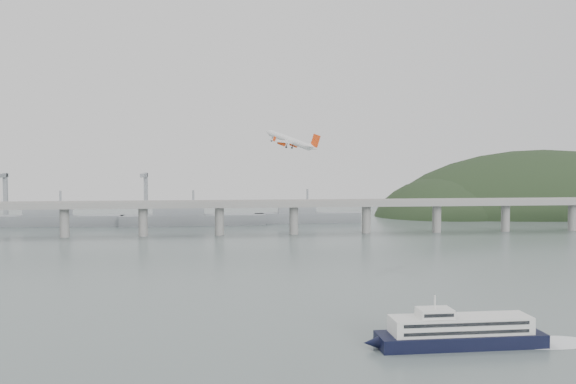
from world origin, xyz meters
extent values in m
plane|color=slate|center=(0.00, 0.00, 0.00)|extent=(900.00, 900.00, 0.00)
cube|color=gray|center=(0.00, 200.00, 20.00)|extent=(800.00, 22.00, 2.20)
cube|color=gray|center=(0.00, 189.50, 22.00)|extent=(800.00, 0.60, 1.80)
cube|color=gray|center=(0.00, 210.50, 22.00)|extent=(800.00, 0.60, 1.80)
cylinder|color=gray|center=(-130.00, 200.00, 9.50)|extent=(6.00, 6.00, 21.00)
cylinder|color=gray|center=(-80.00, 200.00, 9.50)|extent=(6.00, 6.00, 21.00)
cylinder|color=gray|center=(-30.00, 200.00, 9.50)|extent=(6.00, 6.00, 21.00)
cylinder|color=gray|center=(20.00, 200.00, 9.50)|extent=(6.00, 6.00, 21.00)
cylinder|color=gray|center=(70.00, 200.00, 9.50)|extent=(6.00, 6.00, 21.00)
cylinder|color=gray|center=(120.00, 200.00, 9.50)|extent=(6.00, 6.00, 21.00)
cylinder|color=gray|center=(170.00, 200.00, 9.50)|extent=(6.00, 6.00, 21.00)
cylinder|color=gray|center=(220.00, 200.00, 9.50)|extent=(6.00, 6.00, 21.00)
ellipsoid|color=black|center=(270.00, 330.00, -18.00)|extent=(320.00, 150.00, 156.00)
ellipsoid|color=black|center=(175.00, 320.00, -12.00)|extent=(140.00, 110.00, 96.00)
cube|color=gray|center=(-150.00, 270.00, 4.00)|extent=(95.67, 20.15, 8.00)
cube|color=gray|center=(-159.50, 270.00, 12.00)|extent=(33.90, 15.02, 8.00)
cylinder|color=gray|center=(-150.00, 270.00, 20.00)|extent=(1.60, 1.60, 14.00)
cube|color=gray|center=(-50.00, 265.00, 4.00)|extent=(110.55, 21.43, 8.00)
cube|color=gray|center=(-61.00, 265.00, 12.00)|extent=(39.01, 16.73, 8.00)
cylinder|color=gray|center=(-50.00, 265.00, 20.00)|extent=(1.60, 1.60, 14.00)
cube|color=gray|center=(40.00, 275.00, 4.00)|extent=(85.00, 13.60, 8.00)
cube|color=gray|center=(31.50, 275.00, 12.00)|extent=(29.75, 11.90, 8.00)
cylinder|color=gray|center=(40.00, 275.00, 20.00)|extent=(1.60, 1.60, 14.00)
cube|color=gray|center=(-200.00, 300.00, 20.00)|extent=(3.00, 3.00, 40.00)
cube|color=gray|center=(-200.00, 290.00, 38.00)|extent=(3.00, 28.00, 3.00)
cube|color=gray|center=(-90.00, 300.00, 20.00)|extent=(3.00, 3.00, 40.00)
cube|color=gray|center=(-90.00, 290.00, 38.00)|extent=(3.00, 28.00, 3.00)
cube|color=black|center=(34.43, -52.63, 1.79)|extent=(44.95, 11.26, 3.59)
cone|color=black|center=(10.23, -52.90, 1.79)|extent=(4.52, 3.64, 3.59)
cube|color=silver|center=(34.43, -52.63, 5.83)|extent=(37.76, 9.39, 4.48)
cube|color=black|center=(34.48, -57.15, 6.99)|extent=(34.07, 0.53, 0.90)
cube|color=black|center=(34.48, -57.15, 4.84)|extent=(34.07, 0.53, 0.90)
cube|color=black|center=(34.38, -48.10, 6.99)|extent=(34.07, 0.53, 0.90)
cube|color=black|center=(34.38, -48.10, 4.84)|extent=(34.07, 0.53, 0.90)
cube|color=silver|center=(27.26, -52.71, 9.24)|extent=(9.04, 6.38, 2.33)
cube|color=black|center=(27.30, -55.89, 9.24)|extent=(8.07, 0.20, 0.90)
cylinder|color=silver|center=(27.26, -52.71, 12.10)|extent=(0.45, 0.45, 3.59)
ellipsoid|color=white|center=(59.54, -52.34, 0.04)|extent=(25.97, 13.20, 0.18)
cylinder|color=white|center=(3.95, 83.52, 59.47)|extent=(18.89, 20.13, 10.49)
cone|color=white|center=(-5.66, 92.90, 63.71)|extent=(5.27, 5.29, 4.13)
cone|color=white|center=(13.96, 73.78, 55.51)|extent=(5.94, 5.80, 4.39)
cube|color=white|center=(4.32, 83.09, 58.36)|extent=(23.61, 24.69, 3.11)
cube|color=white|center=(13.52, 74.26, 56.36)|extent=(9.22, 9.57, 1.59)
cube|color=#ED4010|center=(14.85, 73.17, 58.86)|extent=(4.35, 3.85, 6.65)
cylinder|color=#ED4010|center=(6.43, 87.69, 57.35)|extent=(4.30, 4.40, 3.07)
cylinder|color=black|center=(5.17, 88.92, 57.91)|extent=(2.06, 1.96, 2.03)
cube|color=white|center=(6.66, 87.54, 58.19)|extent=(1.92, 1.81, 1.68)
cylinder|color=#ED4010|center=(-0.21, 80.67, 57.83)|extent=(4.30, 4.40, 3.07)
cylinder|color=black|center=(-1.47, 81.90, 58.39)|extent=(2.06, 1.96, 2.03)
cube|color=white|center=(0.01, 80.52, 58.67)|extent=(1.92, 1.81, 1.68)
cylinder|color=black|center=(5.50, 85.02, 56.74)|extent=(0.97, 0.81, 2.12)
cylinder|color=black|center=(5.25, 85.19, 55.82)|extent=(1.15, 1.07, 1.23)
cylinder|color=black|center=(2.36, 81.70, 56.97)|extent=(0.97, 0.81, 2.12)
cylinder|color=black|center=(2.11, 81.87, 56.05)|extent=(1.15, 1.07, 1.23)
cylinder|color=black|center=(-3.88, 90.98, 60.31)|extent=(0.97, 0.81, 2.12)
cylinder|color=black|center=(-4.12, 91.15, 59.38)|extent=(1.15, 1.07, 1.23)
cube|color=#ED4010|center=(16.06, 92.59, 58.09)|extent=(1.61, 1.43, 2.44)
cube|color=#ED4010|center=(-4.47, 70.88, 59.58)|extent=(1.61, 1.43, 2.44)
camera|label=1|loc=(-28.99, -207.01, 49.46)|focal=38.00mm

